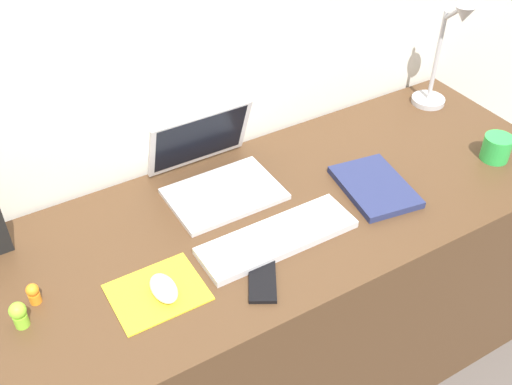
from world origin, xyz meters
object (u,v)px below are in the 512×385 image
at_px(toy_figurine_orange, 33,293).
at_px(toy_figurine_lime, 19,314).
at_px(keyboard, 277,237).
at_px(notebook_pad, 375,187).
at_px(cell_phone, 262,281).
at_px(desk_lamp, 444,59).
at_px(mouse, 164,288).
at_px(coffee_mug, 496,148).
at_px(laptop, 213,169).

xyz_separation_m(toy_figurine_orange, toy_figurine_lime, (-0.04, -0.05, 0.01)).
height_order(keyboard, notebook_pad, same).
xyz_separation_m(cell_phone, notebook_pad, (0.45, 0.14, 0.01)).
relative_size(desk_lamp, toy_figurine_lime, 5.49).
bearing_deg(notebook_pad, desk_lamp, 37.15).
xyz_separation_m(mouse, coffee_mug, (1.06, -0.01, 0.02)).
bearing_deg(toy_figurine_orange, keyboard, -10.75).
distance_m(laptop, toy_figurine_lime, 0.63).
bearing_deg(notebook_pad, toy_figurine_lime, -172.59).
distance_m(keyboard, toy_figurine_orange, 0.59).
height_order(coffee_mug, toy_figurine_lime, coffee_mug).
height_order(notebook_pad, toy_figurine_orange, toy_figurine_orange).
xyz_separation_m(keyboard, desk_lamp, (0.79, 0.28, 0.16)).
bearing_deg(cell_phone, laptop, 109.04).
bearing_deg(keyboard, coffee_mug, -2.42).
xyz_separation_m(desk_lamp, notebook_pad, (-0.45, -0.24, -0.16)).
bearing_deg(mouse, laptop, 46.65).
bearing_deg(laptop, toy_figurine_lime, -159.02).
relative_size(cell_phone, coffee_mug, 1.55).
bearing_deg(mouse, keyboard, 3.50).
height_order(toy_figurine_orange, toy_figurine_lime, toy_figurine_lime).
bearing_deg(cell_phone, toy_figurine_orange, -174.34).
relative_size(laptop, notebook_pad, 1.25).
xyz_separation_m(keyboard, coffee_mug, (0.74, -0.03, 0.03)).
height_order(cell_phone, desk_lamp, desk_lamp).
height_order(laptop, toy_figurine_lime, laptop).
xyz_separation_m(cell_phone, toy_figurine_lime, (-0.51, 0.16, 0.03)).
bearing_deg(keyboard, toy_figurine_lime, 174.60).
bearing_deg(toy_figurine_orange, mouse, -26.49).
distance_m(laptop, notebook_pad, 0.45).
distance_m(mouse, toy_figurine_lime, 0.31).
bearing_deg(toy_figurine_lime, mouse, -14.52).
distance_m(keyboard, mouse, 0.32).
distance_m(cell_phone, notebook_pad, 0.47).
relative_size(laptop, mouse, 3.12).
height_order(mouse, toy_figurine_orange, toy_figurine_orange).
distance_m(laptop, desk_lamp, 0.83).
xyz_separation_m(laptop, keyboard, (0.03, -0.28, -0.04)).
height_order(laptop, mouse, laptop).
bearing_deg(mouse, coffee_mug, -0.63).
relative_size(mouse, toy_figurine_orange, 1.77).
bearing_deg(notebook_pad, coffee_mug, -0.53).
height_order(laptop, notebook_pad, laptop).
xyz_separation_m(keyboard, notebook_pad, (0.34, 0.03, 0.00)).
bearing_deg(keyboard, desk_lamp, 19.33).
height_order(desk_lamp, toy_figurine_lime, desk_lamp).
bearing_deg(keyboard, laptop, 96.33).
relative_size(notebook_pad, coffee_mug, 2.91).
bearing_deg(mouse, notebook_pad, 4.69).
distance_m(desk_lamp, toy_figurine_lime, 1.43).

